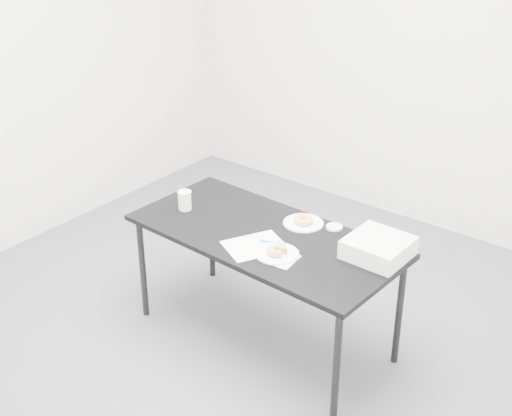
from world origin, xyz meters
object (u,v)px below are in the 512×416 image
Objects in this scene: pen at (273,243)px; donut_near at (277,250)px; coffee_cup at (185,200)px; table at (265,242)px; bakery_box at (378,248)px; donut_far at (303,220)px; scorecard at (255,246)px; plate_far at (303,223)px; plate_near at (277,254)px.

donut_near is (0.09, -0.08, 0.02)m from pen.
donut_near is 0.95× the size of coffee_cup.
coffee_cup is at bearing -172.47° from table.
bakery_box is (1.17, 0.22, -0.01)m from coffee_cup.
donut_far is at bearing 103.52° from donut_near.
pen is at bearing 77.90° from scorecard.
plate_far is 2.13× the size of donut_far.
plate_near is 0.77× the size of bakery_box.
pen is 1.32× the size of donut_near.
table is 6.77× the size of plate_far.
pen reaches higher than plate_near.
coffee_cup is (-0.75, 0.09, 0.05)m from plate_near.
donut_near is at bearing 0.00° from plate_near.
bakery_box is at bearing 10.78° from coffee_cup.
plate_near reaches higher than scorecard.
donut_far is (-0.00, 0.29, 0.02)m from pen.
pen reaches higher than table.
plate_far is at bearing 74.91° from pen.
coffee_cup is at bearing 172.92° from donut_near.
donut_far is 0.72m from coffee_cup.
scorecard is 1.03× the size of bakery_box.
scorecard is (0.04, -0.14, 0.05)m from table.
donut_far reaches higher than plate_far.
plate_near is at bearing -7.08° from coffee_cup.
table is 14.42× the size of donut_far.
plate_far is (-0.00, 0.29, -0.00)m from pen.
pen is 0.29m from donut_far.
scorecard is at bearing -99.03° from plate_far.
plate_far is at bearing 103.52° from plate_near.
bakery_box reaches higher than pen.
plate_far is (-0.09, 0.37, -0.00)m from plate_near.
donut_near is (0.15, -0.00, 0.03)m from scorecard.
donut_near is at bearing -142.39° from bakery_box.
scorecard is at bearing -71.54° from table.
table is at bearing 5.19° from coffee_cup.
scorecard is at bearing -99.03° from donut_far.
pen is at bearing -89.20° from donut_far.
bakery_box is (0.42, 0.32, 0.05)m from plate_near.
donut_near is (0.19, -0.14, 0.08)m from table.
table is 6.67× the size of plate_near.
coffee_cup is 0.38× the size of bakery_box.
bakery_box is (0.51, 0.24, 0.04)m from pen.
coffee_cup reaches higher than donut_far.
bakery_box is at bearing 36.69° from donut_near.
pen is at bearing 136.90° from donut_near.
donut_far is (-0.09, 0.37, -0.00)m from donut_near.
pen is at bearing -89.20° from plate_far.
table is at bearing 142.91° from plate_near.
coffee_cup is (-0.60, 0.09, 0.06)m from scorecard.
plate_far is (0.06, 0.37, 0.00)m from scorecard.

